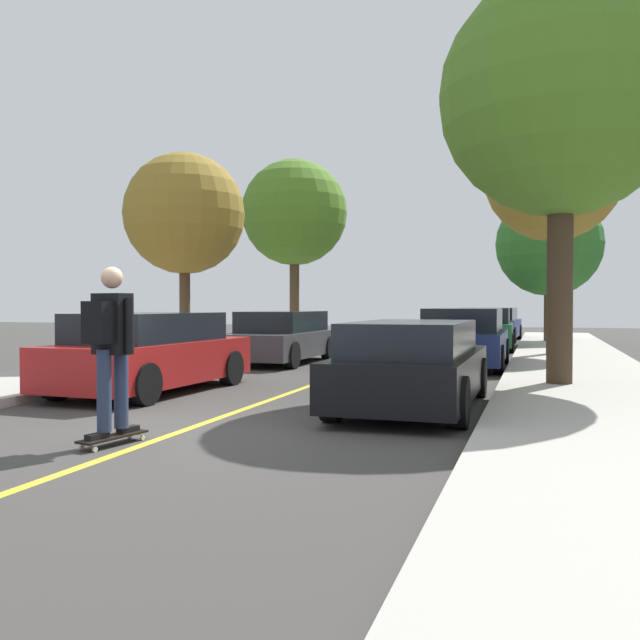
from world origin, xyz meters
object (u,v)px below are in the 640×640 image
parked_car_left_nearest (151,353)px  parked_car_right_nearest (414,364)px  parked_car_right_far (485,329)px  street_tree_right_near (553,174)px  street_tree_left_nearest (184,214)px  skateboard (113,437)px  skateboarder (110,340)px  parked_car_right_farthest (495,325)px  parked_car_right_near (463,338)px  parked_car_left_near (281,337)px  street_tree_left_near (294,213)px  street_tree_right_far (549,244)px  street_tree_right_nearest (561,96)px

parked_car_left_nearest → parked_car_right_nearest: size_ratio=0.97×
parked_car_right_far → street_tree_right_near: size_ratio=0.60×
street_tree_left_nearest → skateboard: 10.28m
skateboard → skateboarder: (-0.01, -0.03, 1.04)m
parked_car_right_farthest → skateboard: size_ratio=5.41×
street_tree_left_nearest → parked_car_right_near: bearing=12.6°
parked_car_left_nearest → street_tree_right_near: size_ratio=0.61×
parked_car_left_near → street_tree_right_near: size_ratio=0.61×
street_tree_left_near → parked_car_right_farthest: bearing=42.0°
parked_car_left_nearest → street_tree_left_near: (-2.05, 12.68, 4.09)m
parked_car_right_near → skateboarder: bearing=-104.2°
street_tree_left_near → street_tree_right_near: bearing=-19.1°
parked_car_right_near → street_tree_left_nearest: (-6.63, -1.48, 3.03)m
street_tree_left_near → street_tree_right_near: (8.68, -3.00, 0.33)m
parked_car_left_near → street_tree_left_nearest: bearing=-147.6°
street_tree_left_near → skateboard: street_tree_left_near is taller
parked_car_right_farthest → street_tree_right_far: street_tree_right_far is taller
parked_car_right_nearest → parked_car_right_farthest: size_ratio=0.92×
parked_car_left_nearest → parked_car_right_near: 7.79m
parked_car_right_nearest → street_tree_right_near: size_ratio=0.63×
street_tree_right_far → parked_car_right_far: bearing=-117.7°
parked_car_right_near → parked_car_right_nearest: bearing=-90.0°
street_tree_left_nearest → street_tree_right_nearest: (8.68, -2.52, 1.33)m
parked_car_right_nearest → parked_car_right_far: 13.34m
street_tree_right_far → parked_car_left_near: bearing=-121.7°
street_tree_right_nearest → street_tree_left_near: bearing=129.9°
parked_car_right_far → street_tree_left_near: (-6.63, -0.25, 4.08)m
street_tree_right_nearest → skateboarder: bearing=-126.7°
parked_car_right_far → street_tree_left_nearest: street_tree_left_nearest is taller
parked_car_right_farthest → street_tree_right_nearest: (2.05, -16.35, 4.38)m
parked_car_left_near → street_tree_left_near: bearing=107.3°
parked_car_right_nearest → skateboarder: 4.41m
parked_car_left_near → parked_car_right_far: (4.58, 6.81, 0.02)m
parked_car_right_nearest → skateboarder: (-2.60, -3.53, 0.49)m
street_tree_right_nearest → parked_car_right_farthest: bearing=97.1°
parked_car_right_farthest → street_tree_left_near: 9.81m
parked_car_right_nearest → skateboarder: size_ratio=2.42×
parked_car_right_nearest → street_tree_left_near: (-6.63, 13.08, 4.13)m
parked_car_left_nearest → parked_car_right_near: bearing=54.0°
parked_car_right_near → street_tree_right_far: (2.05, 10.53, 3.09)m
street_tree_left_near → skateboard: bearing=-76.3°
street_tree_left_nearest → parked_car_left_near: bearing=32.4°
parked_car_right_near → street_tree_right_near: (2.05, 3.37, 4.40)m
parked_car_left_near → parked_car_left_nearest: bearing=-90.0°
parked_car_right_farthest → skateboarder: (-2.59, -22.59, 0.45)m
parked_car_left_nearest → parked_car_right_farthest: bearing=76.2°
street_tree_left_nearest → street_tree_left_near: (0.00, 7.86, 1.04)m
parked_car_right_far → skateboard: 17.05m
parked_car_left_near → street_tree_left_near: street_tree_left_near is taller
street_tree_left_near → parked_car_right_nearest: bearing=-63.1°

